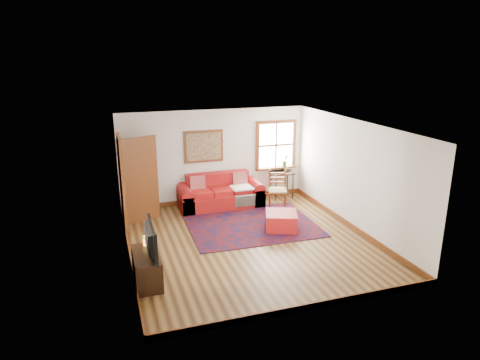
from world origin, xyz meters
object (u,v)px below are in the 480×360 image
object	(u,v)px
red_ottoman	(281,221)
ladder_back_chair	(278,188)
red_leather_sofa	(220,196)
media_cabinet	(147,268)
side_table	(282,176)

from	to	relation	value
red_ottoman	ladder_back_chair	world-z (taller)	ladder_back_chair
red_leather_sofa	ladder_back_chair	distance (m)	1.51
red_ottoman	media_cabinet	xyz separation A→B (m)	(-3.19, -1.45, 0.07)
red_ottoman	media_cabinet	bearing A→B (deg)	-134.87
red_ottoman	ladder_back_chair	bearing A→B (deg)	91.19
side_table	media_cabinet	world-z (taller)	side_table
red_leather_sofa	side_table	bearing A→B (deg)	5.65
red_leather_sofa	media_cabinet	distance (m)	4.09
red_leather_sofa	ladder_back_chair	xyz separation A→B (m)	(1.38, -0.57, 0.25)
red_leather_sofa	media_cabinet	bearing A→B (deg)	-124.10
red_ottoman	media_cabinet	world-z (taller)	media_cabinet
ladder_back_chair	media_cabinet	distance (m)	4.64
side_table	ladder_back_chair	world-z (taller)	ladder_back_chair
red_ottoman	red_leather_sofa	bearing A→B (deg)	135.55
media_cabinet	ladder_back_chair	bearing A→B (deg)	37.50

